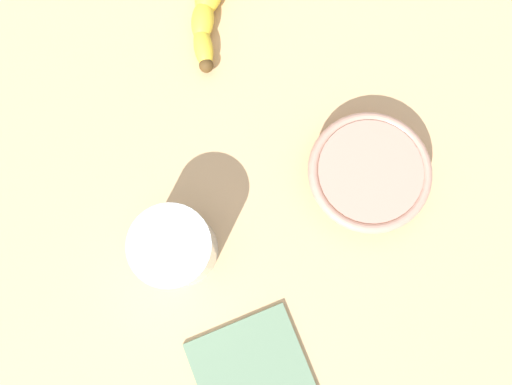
{
  "coord_description": "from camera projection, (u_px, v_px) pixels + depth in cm",
  "views": [
    {
      "loc": [
        -9.21,
        -11.48,
        59.72
      ],
      "look_at": [
        -2.1,
        -5.11,
        5.0
      ],
      "focal_mm": 33.15,
      "sensor_mm": 36.0,
      "label": 1
    }
  ],
  "objects": [
    {
      "name": "folded_napkin",
      "position": [
        252.0,
        372.0,
        0.54
      ],
      "size": [
        16.29,
        15.91,
        0.6
      ],
      "primitive_type": "cube",
      "rotation": [
        0.0,
        0.0,
        -0.45
      ],
      "color": "slate",
      "rests_on": "wooden_tabletop"
    },
    {
      "name": "smoothie_glass",
      "position": [
        176.0,
        248.0,
        0.52
      ],
      "size": [
        8.76,
        8.76,
        8.68
      ],
      "color": "silver",
      "rests_on": "wooden_tabletop"
    },
    {
      "name": "ceramic_bowl",
      "position": [
        367.0,
        174.0,
        0.55
      ],
      "size": [
        14.26,
        14.26,
        4.61
      ],
      "color": "tan",
      "rests_on": "wooden_tabletop"
    },
    {
      "name": "wooden_tabletop",
      "position": [
        237.0,
        159.0,
        0.6
      ],
      "size": [
        120.0,
        120.0,
        3.0
      ],
      "primitive_type": "cube",
      "color": "tan",
      "rests_on": "ground"
    }
  ]
}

